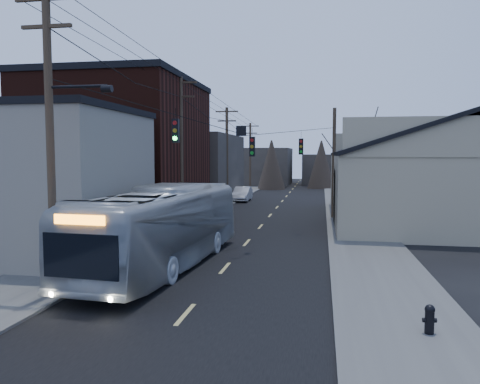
% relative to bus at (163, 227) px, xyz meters
% --- Properties ---
extents(ground, '(160.00, 160.00, 0.00)m').
position_rel_bus_xyz_m(ground, '(2.69, -7.75, -1.78)').
color(ground, black).
rests_on(ground, ground).
extents(road_surface, '(9.00, 110.00, 0.02)m').
position_rel_bus_xyz_m(road_surface, '(2.69, 22.25, -1.77)').
color(road_surface, black).
rests_on(road_surface, ground).
extents(sidewalk_left, '(4.00, 110.00, 0.12)m').
position_rel_bus_xyz_m(sidewalk_left, '(-3.81, 22.25, -1.72)').
color(sidewalk_left, '#474744').
rests_on(sidewalk_left, ground).
extents(sidewalk_right, '(4.00, 110.00, 0.12)m').
position_rel_bus_xyz_m(sidewalk_right, '(9.19, 22.25, -1.72)').
color(sidewalk_right, '#474744').
rests_on(sidewalk_right, ground).
extents(building_clapboard, '(8.00, 8.00, 7.00)m').
position_rel_bus_xyz_m(building_clapboard, '(-6.31, 1.25, 1.72)').
color(building_clapboard, gray).
rests_on(building_clapboard, ground).
extents(building_brick, '(10.00, 12.00, 10.00)m').
position_rel_bus_xyz_m(building_brick, '(-7.31, 12.25, 3.22)').
color(building_brick, black).
rests_on(building_brick, ground).
extents(building_left_far, '(9.00, 14.00, 7.00)m').
position_rel_bus_xyz_m(building_left_far, '(-6.81, 28.25, 1.72)').
color(building_left_far, '#35302A').
rests_on(building_left_far, ground).
extents(warehouse, '(16.16, 20.60, 7.73)m').
position_rel_bus_xyz_m(warehouse, '(15.69, 17.25, 0.92)').
color(warehouse, gray).
rests_on(warehouse, ground).
extents(building_far_left, '(10.00, 12.00, 6.00)m').
position_rel_bus_xyz_m(building_far_left, '(-3.31, 57.25, 1.22)').
color(building_far_left, '#35302A').
rests_on(building_far_left, ground).
extents(building_far_right, '(12.00, 14.00, 5.00)m').
position_rel_bus_xyz_m(building_far_right, '(9.69, 62.25, 0.72)').
color(building_far_right, '#35302A').
rests_on(building_far_right, ground).
extents(bare_tree, '(0.40, 0.40, 7.20)m').
position_rel_bus_xyz_m(bare_tree, '(9.19, 12.25, 1.82)').
color(bare_tree, black).
rests_on(bare_tree, ground).
extents(utility_lines, '(11.24, 45.28, 10.50)m').
position_rel_bus_xyz_m(utility_lines, '(-0.43, 16.39, 3.18)').
color(utility_lines, '#382B1E').
rests_on(utility_lines, ground).
extents(bus, '(3.93, 12.95, 3.56)m').
position_rel_bus_xyz_m(bus, '(0.00, 0.00, 0.00)').
color(bus, '#9DA2A8').
rests_on(bus, ground).
extents(parked_car, '(1.70, 4.68, 1.53)m').
position_rel_bus_xyz_m(parked_car, '(-1.52, 29.57, -1.01)').
color(parked_car, '#AFB1B8').
rests_on(parked_car, ground).
extents(fire_hydrant, '(0.38, 0.27, 0.80)m').
position_rel_bus_xyz_m(fire_hydrant, '(9.70, -6.36, -1.23)').
color(fire_hydrant, black).
rests_on(fire_hydrant, sidewalk_right).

